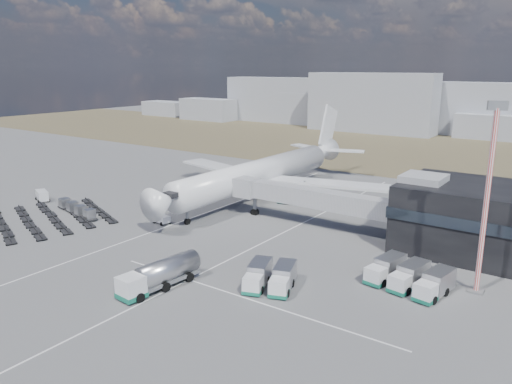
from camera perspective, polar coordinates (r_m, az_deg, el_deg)
The scene contains 16 objects.
ground at distance 81.60m, azimuth -12.16°, elevation -5.22°, with size 420.00×420.00×0.00m, color #565659.
grass_strip at distance 173.47m, azimuth 15.56°, elevation 4.85°, with size 420.00×90.00×0.01m, color brown.
lane_markings at distance 77.15m, azimuth -5.54°, elevation -6.11°, with size 47.12×110.00×0.01m.
terminal at distance 79.06m, azimuth 26.91°, elevation -3.12°, with size 30.40×16.40×11.00m.
jet_bridge at distance 85.81m, azimuth 5.12°, elevation -0.46°, with size 30.30×3.80×7.05m.
airliner at distance 103.86m, azimuth 0.87°, elevation 2.32°, with size 51.59×64.53×17.62m.
skyline at distance 211.37m, azimuth 18.43°, elevation 8.86°, with size 299.71×27.57×23.97m.
fuel_tanker at distance 63.25m, azimuth -10.94°, elevation -9.25°, with size 3.92×11.41×3.62m.
pushback_tug at distance 88.55m, azimuth -10.73°, elevation -3.12°, with size 3.09×1.74×1.41m, color silver.
utility_van at distance 110.08m, azimuth -23.25°, elevation -0.42°, with size 4.03×1.82×2.17m, color silver.
catering_truck at distance 101.25m, azimuth 3.61°, elevation -0.33°, with size 3.32×5.96×2.58m.
service_trucks_near at distance 62.48m, azimuth 1.63°, elevation -9.66°, with size 7.40×8.05×2.65m.
service_trucks_far at distance 65.30m, azimuth 17.10°, elevation -9.19°, with size 9.96×8.18×2.72m.
uld_row at distance 97.98m, azimuth -19.83°, elevation -1.80°, with size 13.32×4.21×1.83m.
baggage_dollies at distance 96.97m, azimuth -22.48°, elevation -2.67°, with size 26.68×24.62×0.71m.
floodlight_mast at distance 63.86m, azimuth 24.85°, elevation -0.90°, with size 2.17×1.77×22.99m.
Camera 1 is at (57.37, -51.51, 26.74)m, focal length 35.00 mm.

